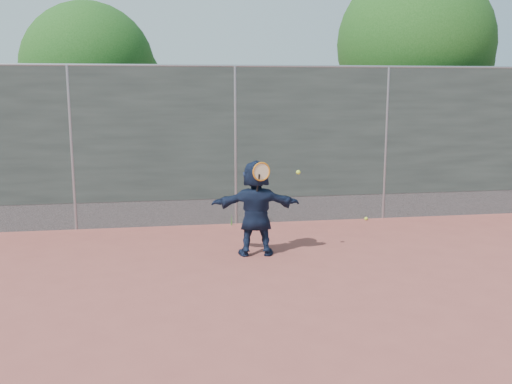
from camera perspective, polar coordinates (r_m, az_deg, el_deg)
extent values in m
plane|color=#9E4C42|center=(7.80, 1.18, -9.13)|extent=(80.00, 80.00, 0.00)
imported|color=#141F39|center=(8.90, 0.00, -1.59)|extent=(1.44, 0.57, 1.51)
sphere|color=#C5E132|center=(11.57, 10.95, -2.63)|extent=(0.07, 0.07, 0.07)
cube|color=#38423D|center=(10.84, -2.08, 5.88)|extent=(20.00, 0.04, 2.50)
cube|color=slate|center=(11.06, -2.03, -1.89)|extent=(20.00, 0.03, 0.50)
cylinder|color=gray|center=(10.82, -2.13, 12.49)|extent=(20.00, 0.05, 0.05)
cylinder|color=gray|center=(10.92, -17.94, 4.09)|extent=(0.06, 0.06, 3.00)
cylinder|color=gray|center=(10.87, -2.08, 4.56)|extent=(0.06, 0.06, 3.00)
cylinder|color=gray|center=(11.62, 12.83, 4.69)|extent=(0.06, 0.06, 3.00)
torus|color=orange|center=(8.61, 0.54, 2.05)|extent=(0.29, 0.11, 0.29)
cylinder|color=beige|center=(8.61, 0.54, 2.05)|extent=(0.24, 0.08, 0.25)
cylinder|color=black|center=(8.65, 0.19, 0.75)|extent=(0.07, 0.13, 0.33)
sphere|color=#C5E132|center=(8.80, 4.25, 1.98)|extent=(0.07, 0.07, 0.07)
cylinder|color=#382314|center=(14.24, 15.14, 4.79)|extent=(0.28, 0.28, 2.60)
sphere|color=#23561C|center=(14.21, 15.59, 14.02)|extent=(3.60, 3.60, 3.60)
sphere|color=#23561C|center=(14.68, 17.81, 12.37)|extent=(2.52, 2.52, 2.52)
cylinder|color=#382314|center=(13.91, -16.00, 3.80)|extent=(0.28, 0.28, 2.20)
sphere|color=#23561C|center=(13.84, -16.41, 11.74)|extent=(3.00, 3.00, 3.00)
sphere|color=#23561C|center=(13.97, -13.76, 10.61)|extent=(2.10, 2.10, 2.10)
cone|color=#387226|center=(11.01, -0.66, -2.59)|extent=(0.03, 0.03, 0.26)
cone|color=#387226|center=(11.07, 0.86, -2.41)|extent=(0.03, 0.03, 0.30)
cone|color=#387226|center=(10.95, -2.46, -2.78)|extent=(0.03, 0.03, 0.22)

